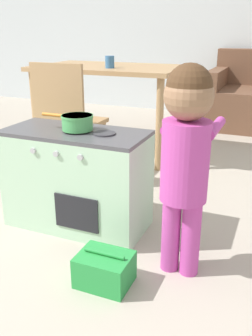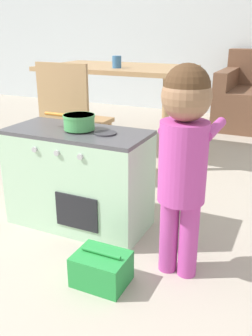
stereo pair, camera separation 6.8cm
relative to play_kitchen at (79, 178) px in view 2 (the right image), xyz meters
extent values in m
cube|color=silver|center=(-0.14, 3.28, 1.03)|extent=(10.00, 0.06, 2.60)
cube|color=#B2DBB7|center=(0.00, 0.00, -0.01)|extent=(0.76, 0.36, 0.52)
cube|color=#4C4C51|center=(0.00, 0.00, 0.26)|extent=(0.76, 0.36, 0.02)
cylinder|color=#38383D|center=(0.02, 0.00, 0.27)|extent=(0.11, 0.11, 0.01)
cylinder|color=#38383D|center=(0.17, 0.00, 0.27)|extent=(0.11, 0.11, 0.01)
cube|color=black|center=(0.09, -0.18, -0.10)|extent=(0.24, 0.01, 0.18)
cylinder|color=#B2B2B7|center=(-0.13, -0.18, 0.20)|extent=(0.03, 0.01, 0.03)
cylinder|color=#B2B2B7|center=(0.00, -0.18, 0.20)|extent=(0.03, 0.01, 0.03)
cylinder|color=#B2B2B7|center=(0.13, -0.18, 0.20)|extent=(0.03, 0.01, 0.03)
cylinder|color=#4CAD5B|center=(0.02, 0.00, 0.32)|extent=(0.16, 0.16, 0.08)
cylinder|color=#4CAD5B|center=(0.02, 0.00, 0.35)|extent=(0.17, 0.17, 0.01)
cylinder|color=orange|center=(-0.13, 0.00, 0.34)|extent=(0.13, 0.02, 0.02)
cylinder|color=#BC429E|center=(0.59, -0.21, -0.09)|extent=(0.08, 0.08, 0.36)
cylinder|color=#BC429E|center=(0.68, -0.21, -0.09)|extent=(0.08, 0.08, 0.36)
cylinder|color=#BC429E|center=(0.64, -0.21, 0.26)|extent=(0.20, 0.20, 0.34)
sphere|color=#936B4C|center=(0.64, -0.21, 0.52)|extent=(0.20, 0.20, 0.20)
sphere|color=#4C331E|center=(0.64, -0.21, 0.56)|extent=(0.18, 0.18, 0.18)
cylinder|color=#BC429E|center=(0.55, -0.07, 0.38)|extent=(0.04, 0.27, 0.04)
cylinder|color=#BC429E|center=(0.73, -0.07, 0.38)|extent=(0.04, 0.27, 0.04)
cube|color=green|center=(0.37, -0.42, -0.20)|extent=(0.23, 0.18, 0.14)
cylinder|color=green|center=(0.37, -0.42, -0.12)|extent=(0.18, 0.02, 0.02)
cube|color=tan|center=(-0.42, 1.32, 0.46)|extent=(1.24, 0.77, 0.03)
cylinder|color=tan|center=(-0.98, 1.00, 0.08)|extent=(0.06, 0.06, 0.71)
cylinder|color=tan|center=(0.14, 1.00, 0.08)|extent=(0.06, 0.06, 0.71)
cylinder|color=tan|center=(-0.98, 1.65, 0.08)|extent=(0.06, 0.06, 0.71)
cylinder|color=tan|center=(0.14, 1.65, 0.08)|extent=(0.06, 0.06, 0.71)
cube|color=tan|center=(-0.39, 0.63, 0.14)|extent=(0.39, 0.39, 0.03)
cube|color=tan|center=(-0.39, 0.45, 0.36)|extent=(0.39, 0.02, 0.41)
cylinder|color=tan|center=(-0.55, 0.47, -0.07)|extent=(0.04, 0.04, 0.39)
cylinder|color=tan|center=(-0.22, 0.47, -0.07)|extent=(0.04, 0.04, 0.39)
cylinder|color=tan|center=(-0.55, 0.79, -0.07)|extent=(0.04, 0.04, 0.39)
cylinder|color=tan|center=(-0.22, 0.79, -0.07)|extent=(0.04, 0.04, 0.39)
cube|color=brown|center=(0.26, 2.74, 0.25)|extent=(0.14, 0.93, 0.20)
cylinder|color=teal|center=(-0.33, 1.15, 0.52)|extent=(0.07, 0.07, 0.09)
camera|label=1|loc=(0.98, -1.63, 0.77)|focal=40.00mm
camera|label=2|loc=(1.04, -1.60, 0.77)|focal=40.00mm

